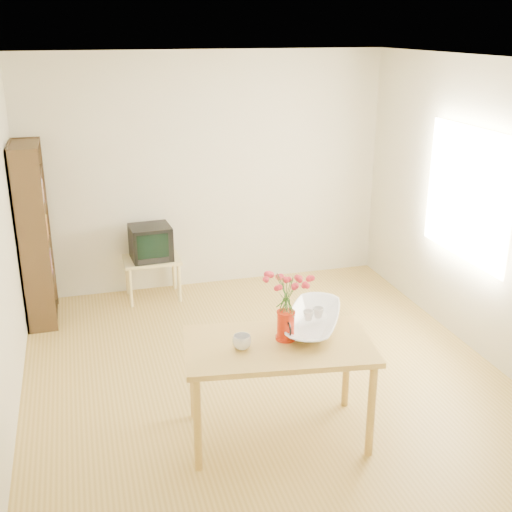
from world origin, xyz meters
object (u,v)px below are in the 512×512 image
object	(u,v)px
mug	(242,342)
table	(279,355)
television	(150,242)
pitcher	(286,326)
bowl	(314,293)

from	to	relation	value
mug	table	bearing A→B (deg)	169.65
television	pitcher	bearing A→B (deg)	-80.96
bowl	television	distance (m)	2.75
table	bowl	distance (m)	0.52
table	mug	size ratio (longest dim) A/B	10.92
table	pitcher	distance (m)	0.20
mug	bowl	world-z (taller)	bowl
pitcher	bowl	bearing A→B (deg)	32.61
mug	television	world-z (taller)	mug
pitcher	bowl	size ratio (longest dim) A/B	0.40
table	television	size ratio (longest dim) A/B	3.14
bowl	television	world-z (taller)	bowl
pitcher	television	xyz separation A→B (m)	(-0.62, 2.73, -0.20)
table	pitcher	size ratio (longest dim) A/B	6.38
pitcher	mug	xyz separation A→B (m)	(-0.33, -0.05, -0.05)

